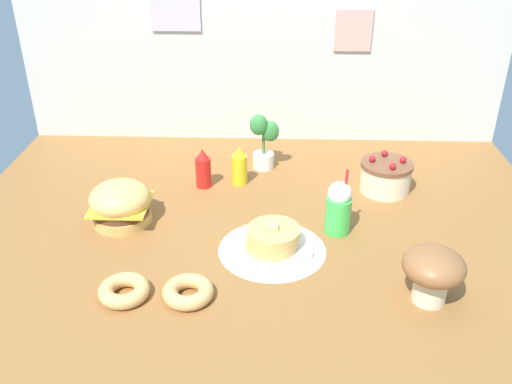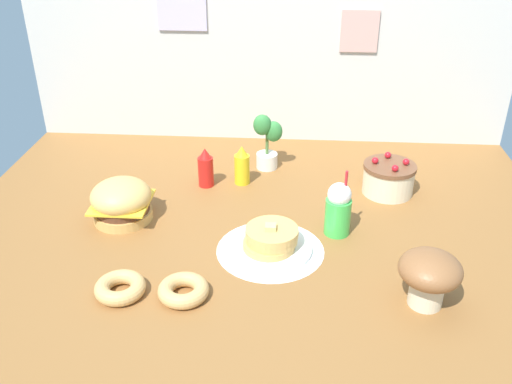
# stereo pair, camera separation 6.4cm
# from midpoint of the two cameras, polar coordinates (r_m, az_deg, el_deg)

# --- Properties ---
(ground_plane) EXTENTS (2.44, 2.00, 0.02)m
(ground_plane) POSITION_cam_midpoint_polar(r_m,az_deg,el_deg) (2.14, -0.92, -5.16)
(ground_plane) COLOR brown
(back_wall) EXTENTS (2.44, 0.04, 0.92)m
(back_wall) POSITION_cam_midpoint_polar(r_m,az_deg,el_deg) (2.86, 0.02, 14.15)
(back_wall) COLOR beige
(back_wall) RESTS_ON ground_plane
(doily_mat) EXTENTS (0.40, 0.40, 0.00)m
(doily_mat) POSITION_cam_midpoint_polar(r_m,az_deg,el_deg) (2.08, 0.78, -5.95)
(doily_mat) COLOR white
(doily_mat) RESTS_ON ground_plane
(burger) EXTENTS (0.24, 0.24, 0.17)m
(burger) POSITION_cam_midpoint_polar(r_m,az_deg,el_deg) (2.28, -14.51, -1.14)
(burger) COLOR #DBA859
(burger) RESTS_ON ground_plane
(pancake_stack) EXTENTS (0.31, 0.31, 0.11)m
(pancake_stack) POSITION_cam_midpoint_polar(r_m,az_deg,el_deg) (2.05, 0.81, -5.03)
(pancake_stack) COLOR white
(pancake_stack) RESTS_ON doily_mat
(layer_cake) EXTENTS (0.23, 0.23, 0.17)m
(layer_cake) POSITION_cam_midpoint_polar(r_m,az_deg,el_deg) (2.50, 12.44, 1.59)
(layer_cake) COLOR beige
(layer_cake) RESTS_ON ground_plane
(ketchup_bottle) EXTENTS (0.07, 0.07, 0.18)m
(ketchup_bottle) POSITION_cam_midpoint_polar(r_m,az_deg,el_deg) (2.48, -6.17, 2.34)
(ketchup_bottle) COLOR red
(ketchup_bottle) RESTS_ON ground_plane
(mustard_bottle) EXTENTS (0.07, 0.07, 0.18)m
(mustard_bottle) POSITION_cam_midpoint_polar(r_m,az_deg,el_deg) (2.50, -2.44, 2.64)
(mustard_bottle) COLOR yellow
(mustard_bottle) RESTS_ON ground_plane
(cream_soda_cup) EXTENTS (0.10, 0.10, 0.27)m
(cream_soda_cup) POSITION_cam_midpoint_polar(r_m,az_deg,el_deg) (2.15, 7.63, -1.60)
(cream_soda_cup) COLOR green
(cream_soda_cup) RESTS_ON ground_plane
(donut_pink_glaze) EXTENTS (0.17, 0.17, 0.05)m
(donut_pink_glaze) POSITION_cam_midpoint_polar(r_m,az_deg,el_deg) (1.90, -14.34, -9.73)
(donut_pink_glaze) COLOR tan
(donut_pink_glaze) RESTS_ON ground_plane
(donut_chocolate) EXTENTS (0.17, 0.17, 0.05)m
(donut_chocolate) POSITION_cam_midpoint_polar(r_m,az_deg,el_deg) (1.86, -7.99, -10.07)
(donut_chocolate) COLOR tan
(donut_chocolate) RESTS_ON ground_plane
(potted_plant) EXTENTS (0.14, 0.10, 0.28)m
(potted_plant) POSITION_cam_midpoint_polar(r_m,az_deg,el_deg) (2.61, 0.01, 5.45)
(potted_plant) COLOR white
(potted_plant) RESTS_ON ground_plane
(mushroom_stool) EXTENTS (0.20, 0.20, 0.19)m
(mushroom_stool) POSITION_cam_midpoint_polar(r_m,az_deg,el_deg) (1.86, 16.76, -7.72)
(mushroom_stool) COLOR beige
(mushroom_stool) RESTS_ON ground_plane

